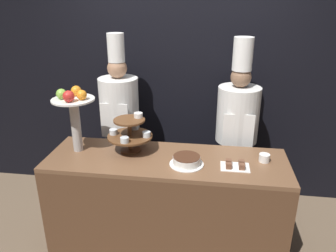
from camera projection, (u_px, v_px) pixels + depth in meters
name	position (u px, v px, depth m)	size (l,w,h in m)	color
wall_back	(180.00, 70.00, 3.44)	(10.00, 0.06, 2.80)	black
buffet_counter	(166.00, 203.00, 2.87)	(2.00, 0.64, 0.87)	brown
tiered_stand	(130.00, 133.00, 2.78)	(0.39, 0.39, 0.33)	brown
fruit_pedestal	(74.00, 108.00, 2.71)	(0.35, 0.35, 0.56)	#B2ADA8
cake_round	(187.00, 161.00, 2.60)	(0.27, 0.27, 0.07)	white
cup_white	(264.00, 158.00, 2.65)	(0.09, 0.09, 0.06)	white
cake_square_tray	(235.00, 165.00, 2.56)	(0.22, 0.16, 0.05)	white
chef_left	(120.00, 119.00, 3.33)	(0.39, 0.39, 1.81)	#28282D
chef_center_left	(237.00, 127.00, 3.18)	(0.40, 0.40, 1.79)	black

